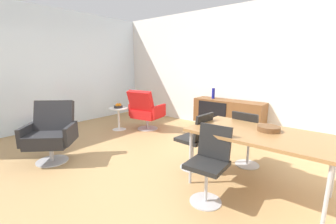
# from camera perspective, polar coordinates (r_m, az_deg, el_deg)

# --- Properties ---
(ground_plane) EXTENTS (8.32, 8.32, 0.00)m
(ground_plane) POSITION_cam_1_polar(r_m,az_deg,el_deg) (3.79, -4.86, -11.72)
(ground_plane) COLOR tan
(wall_back) EXTENTS (6.80, 0.12, 2.80)m
(wall_back) POSITION_cam_1_polar(r_m,az_deg,el_deg) (5.62, 14.18, 10.42)
(wall_back) COLOR white
(wall_back) RESTS_ON ground_plane
(wall_window_left) EXTENTS (0.12, 5.60, 2.80)m
(wall_window_left) POSITION_cam_1_polar(r_m,az_deg,el_deg) (6.17, -27.09, 9.60)
(wall_window_left) COLOR silver
(wall_window_left) RESTS_ON ground_plane
(sideboard) EXTENTS (1.60, 0.45, 0.72)m
(sideboard) POSITION_cam_1_polar(r_m,az_deg,el_deg) (5.34, 14.87, -0.09)
(sideboard) COLOR brown
(sideboard) RESTS_ON ground_plane
(vase_cobalt) EXTENTS (0.07, 0.07, 0.24)m
(vase_cobalt) POSITION_cam_1_polar(r_m,az_deg,el_deg) (5.45, 11.33, 4.63)
(vase_cobalt) COLOR navy
(vase_cobalt) RESTS_ON sideboard
(dining_table) EXTENTS (1.60, 0.90, 0.74)m
(dining_table) POSITION_cam_1_polar(r_m,az_deg,el_deg) (2.89, 22.30, -5.58)
(dining_table) COLOR olive
(dining_table) RESTS_ON ground_plane
(wooden_bowl_on_table) EXTENTS (0.26, 0.26, 0.06)m
(wooden_bowl_on_table) POSITION_cam_1_polar(r_m,az_deg,el_deg) (2.96, 24.01, -3.84)
(wooden_bowl_on_table) COLOR brown
(wooden_bowl_on_table) RESTS_ON dining_table
(dining_chair_front_left) EXTENTS (0.43, 0.45, 0.86)m
(dining_chair_front_left) POSITION_cam_1_polar(r_m,az_deg,el_deg) (2.61, 10.39, -12.08)
(dining_chair_front_left) COLOR black
(dining_chair_front_left) RESTS_ON ground_plane
(dining_chair_near_window) EXTENTS (0.45, 0.42, 0.86)m
(dining_chair_near_window) POSITION_cam_1_polar(r_m,az_deg,el_deg) (3.31, 7.11, -6.68)
(dining_chair_near_window) COLOR black
(dining_chair_near_window) RESTS_ON ground_plane
(dining_chair_back_left) EXTENTS (0.43, 0.45, 0.86)m
(dining_chair_back_left) POSITION_cam_1_polar(r_m,az_deg,el_deg) (3.57, 19.37, -5.89)
(dining_chair_back_left) COLOR black
(dining_chair_back_left) RESTS_ON ground_plane
(lounge_chair_red) EXTENTS (0.79, 0.74, 0.95)m
(lounge_chair_red) POSITION_cam_1_polar(r_m,az_deg,el_deg) (5.30, -5.68, 0.48)
(lounge_chair_red) COLOR red
(lounge_chair_red) RESTS_ON ground_plane
(armchair_black_shell) EXTENTS (0.91, 0.91, 0.95)m
(armchair_black_shell) POSITION_cam_1_polar(r_m,az_deg,el_deg) (4.05, -27.34, -4.51)
(armchair_black_shell) COLOR #262628
(armchair_black_shell) RESTS_ON ground_plane
(side_table_round) EXTENTS (0.44, 0.44, 0.52)m
(side_table_round) POSITION_cam_1_polar(r_m,az_deg,el_deg) (5.44, -12.32, -1.01)
(side_table_round) COLOR white
(side_table_round) RESTS_ON ground_plane
(fruit_bowl) EXTENTS (0.20, 0.20, 0.11)m
(fruit_bowl) POSITION_cam_1_polar(r_m,az_deg,el_deg) (5.39, -12.40, 1.50)
(fruit_bowl) COLOR #262628
(fruit_bowl) RESTS_ON side_table_round
(magazine_stack) EXTENTS (0.33, 0.42, 0.28)m
(magazine_stack) POSITION_cam_1_polar(r_m,az_deg,el_deg) (5.72, -29.38, -3.58)
(magazine_stack) COLOR red
(magazine_stack) RESTS_ON ground_plane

